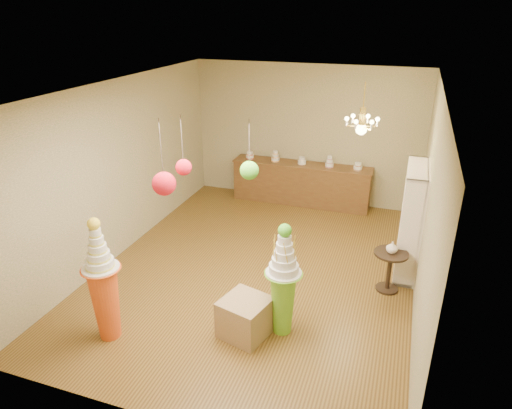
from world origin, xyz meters
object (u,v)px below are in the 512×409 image
(round_table, at_px, (390,266))
(pedestal_green, at_px, (283,289))
(pedestal_orange, at_px, (105,293))
(sideboard, at_px, (301,183))

(round_table, bearing_deg, pedestal_green, -131.05)
(pedestal_green, xyz_separation_m, pedestal_orange, (-2.15, -0.84, 0.00))
(pedestal_green, relative_size, pedestal_orange, 0.93)
(pedestal_green, bearing_deg, round_table, 48.95)
(sideboard, distance_m, round_table, 3.59)
(pedestal_green, height_order, sideboard, pedestal_green)
(pedestal_orange, height_order, round_table, pedestal_orange)
(pedestal_orange, xyz_separation_m, sideboard, (1.34, 5.22, -0.20))
(pedestal_green, relative_size, sideboard, 0.53)
(pedestal_orange, xyz_separation_m, round_table, (3.44, 2.31, -0.25))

